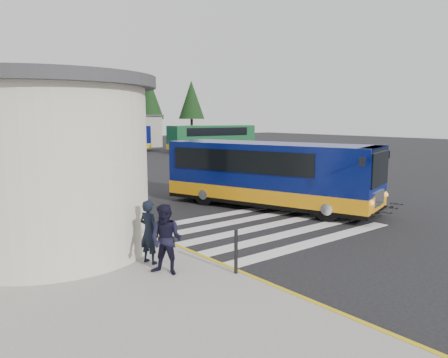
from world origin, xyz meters
TOP-DOWN VIEW (x-y plane):
  - ground at (0.00, 0.00)m, footprint 140.00×140.00m
  - curb_strip at (-4.05, 4.00)m, footprint 0.12×34.00m
  - crosswalk at (-0.50, -0.80)m, footprint 8.00×5.35m
  - depot_building at (6.00, 42.00)m, footprint 26.40×8.40m
  - tree_line at (6.29, 50.00)m, footprint 58.40×4.40m
  - transit_bus at (2.44, 1.46)m, footprint 5.65×10.12m
  - pedestrian_a at (-5.43, -2.07)m, footprint 0.55×0.69m
  - pedestrian_b at (-5.51, -3.03)m, footprint 0.98×1.03m
  - bollard at (-4.20, -4.04)m, footprint 0.09×0.09m
  - far_bus_a at (10.36, 35.51)m, footprint 9.75×7.03m
  - far_bus_b at (19.09, 27.44)m, footprint 10.19×3.99m

SIDE VIEW (x-z plane):
  - ground at x=0.00m, z-range 0.00..0.00m
  - crosswalk at x=-0.50m, z-range 0.00..0.01m
  - curb_strip at x=-4.05m, z-range 0.00..0.16m
  - bollard at x=-4.20m, z-range 0.15..1.24m
  - pedestrian_a at x=-5.43m, z-range 0.15..1.80m
  - pedestrian_b at x=-5.51m, z-range 0.15..1.84m
  - transit_bus at x=2.44m, z-range -0.06..2.72m
  - far_bus_a at x=10.36m, z-range 0.37..2.86m
  - far_bus_b at x=19.09m, z-range 0.38..2.94m
  - depot_building at x=6.00m, z-range 0.01..4.21m
  - tree_line at x=6.29m, z-range 1.77..11.77m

